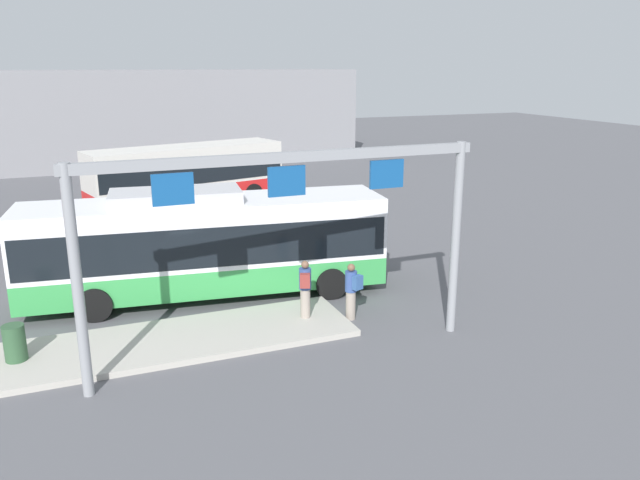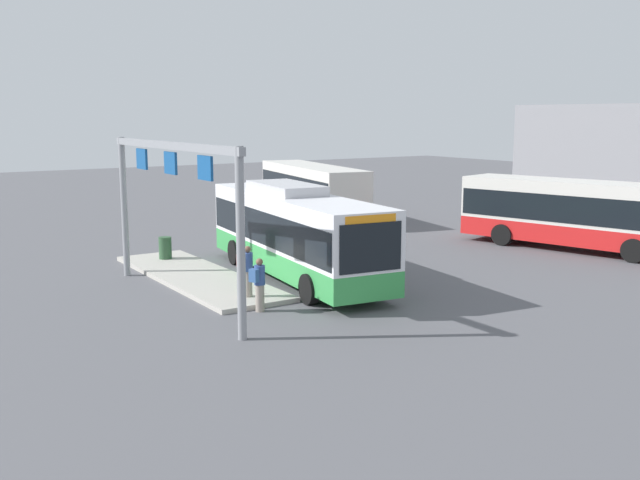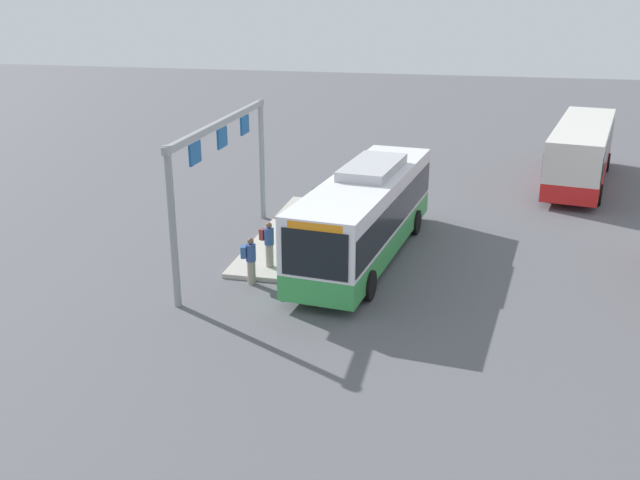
{
  "view_description": "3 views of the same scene",
  "coord_description": "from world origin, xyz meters",
  "px_view_note": "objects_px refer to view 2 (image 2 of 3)",
  "views": [
    {
      "loc": [
        -3.74,
        -18.7,
        7.11
      ],
      "look_at": [
        3.72,
        -0.24,
        1.52
      ],
      "focal_mm": 35.34,
      "sensor_mm": 36.0,
      "label": 1
    },
    {
      "loc": [
        22.43,
        -13.69,
        5.97
      ],
      "look_at": [
        2.36,
        -0.46,
        1.81
      ],
      "focal_mm": 40.48,
      "sensor_mm": 36.0,
      "label": 2
    },
    {
      "loc": [
        25.05,
        3.8,
        9.64
      ],
      "look_at": [
        1.91,
        -1.3,
        1.24
      ],
      "focal_mm": 40.24,
      "sensor_mm": 36.0,
      "label": 3
    }
  ],
  "objects_px": {
    "bus_background_right": "(312,188)",
    "person_boarding": "(259,283)",
    "person_waiting_near": "(247,270)",
    "trash_bin": "(165,248)",
    "bus_background_left": "(573,210)",
    "bus_main": "(295,230)"
  },
  "relations": [
    {
      "from": "bus_background_right",
      "to": "trash_bin",
      "type": "xyz_separation_m",
      "value": [
        7.63,
        -12.09,
        -1.17
      ]
    },
    {
      "from": "bus_main",
      "to": "bus_background_right",
      "type": "xyz_separation_m",
      "value": [
        -12.98,
        9.09,
        -0.03
      ]
    },
    {
      "from": "bus_background_left",
      "to": "bus_background_right",
      "type": "distance_m",
      "value": 15.49
    },
    {
      "from": "bus_background_left",
      "to": "trash_bin",
      "type": "distance_m",
      "value": 17.99
    },
    {
      "from": "bus_main",
      "to": "trash_bin",
      "type": "relative_size",
      "value": 12.49
    },
    {
      "from": "bus_main",
      "to": "person_waiting_near",
      "type": "bearing_deg",
      "value": -48.93
    },
    {
      "from": "bus_background_right",
      "to": "bus_main",
      "type": "bearing_deg",
      "value": -23.85
    },
    {
      "from": "bus_main",
      "to": "trash_bin",
      "type": "height_order",
      "value": "bus_main"
    },
    {
      "from": "bus_background_right",
      "to": "person_boarding",
      "type": "relative_size",
      "value": 6.8
    },
    {
      "from": "bus_main",
      "to": "bus_background_right",
      "type": "bearing_deg",
      "value": 152.14
    },
    {
      "from": "bus_main",
      "to": "bus_background_left",
      "type": "relative_size",
      "value": 1.1
    },
    {
      "from": "bus_main",
      "to": "person_boarding",
      "type": "xyz_separation_m",
      "value": [
        3.42,
        -3.4,
        -0.92
      ]
    },
    {
      "from": "bus_background_left",
      "to": "trash_bin",
      "type": "bearing_deg",
      "value": -128.07
    },
    {
      "from": "bus_background_left",
      "to": "bus_background_right",
      "type": "bearing_deg",
      "value": -178.01
    },
    {
      "from": "bus_background_left",
      "to": "bus_main",
      "type": "bearing_deg",
      "value": -112.3
    },
    {
      "from": "bus_background_left",
      "to": "trash_bin",
      "type": "relative_size",
      "value": 11.4
    },
    {
      "from": "bus_background_left",
      "to": "person_boarding",
      "type": "xyz_separation_m",
      "value": [
        1.53,
        -16.83,
        -0.89
      ]
    },
    {
      "from": "bus_background_right",
      "to": "person_waiting_near",
      "type": "relative_size",
      "value": 6.8
    },
    {
      "from": "bus_background_right",
      "to": "person_boarding",
      "type": "distance_m",
      "value": 20.64
    },
    {
      "from": "bus_background_right",
      "to": "trash_bin",
      "type": "distance_m",
      "value": 14.34
    },
    {
      "from": "bus_main",
      "to": "person_boarding",
      "type": "relative_size",
      "value": 6.73
    },
    {
      "from": "bus_background_left",
      "to": "person_waiting_near",
      "type": "xyz_separation_m",
      "value": [
        0.22,
        -16.56,
        -0.73
      ]
    }
  ]
}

